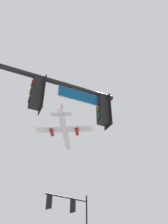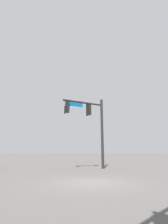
% 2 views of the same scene
% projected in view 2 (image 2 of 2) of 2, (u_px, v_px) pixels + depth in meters
% --- Properties ---
extents(ground_plane, '(400.00, 400.00, 0.00)m').
position_uv_depth(ground_plane, '(91.00, 183.00, 9.29)').
color(ground_plane, '#514F4C').
extents(signal_pole_near, '(4.47, 0.93, 7.10)m').
position_uv_depth(signal_pole_near, '(91.00, 120.00, 17.75)').
color(signal_pole_near, black).
rests_on(signal_pole_near, ground_plane).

